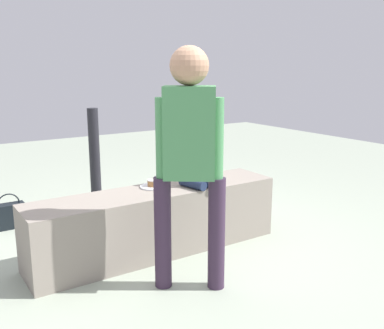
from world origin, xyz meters
TOP-DOWN VIEW (x-y plane):
  - ground_plane at (0.00, 0.00)m, footprint 12.00×12.00m
  - concrete_ledge at (0.00, 0.00)m, footprint 2.05×0.45m
  - child_seated at (0.34, -0.03)m, footprint 0.28×0.33m
  - adult_standing at (-0.10, -0.63)m, footprint 0.40×0.35m
  - cake_plate at (0.02, 0.08)m, footprint 0.22×0.22m
  - gift_bag at (0.84, 0.48)m, footprint 0.18×0.08m
  - railing_post at (0.02, 1.36)m, footprint 0.36×0.36m
  - water_bottle_near_gift at (-0.64, 0.97)m, footprint 0.07×0.07m
  - water_bottle_far_side at (-0.40, 0.78)m, footprint 0.07×0.07m
  - party_cup_red at (0.60, 0.69)m, footprint 0.07×0.07m
  - cake_box_white at (0.30, 0.91)m, footprint 0.34×0.30m
  - handbag_black_leather at (-0.88, 1.20)m, footprint 0.27×0.12m

SIDE VIEW (x-z plane):
  - ground_plane at x=0.00m, z-range 0.00..0.00m
  - party_cup_red at x=0.60m, z-range 0.00..0.10m
  - cake_box_white at x=0.30m, z-range 0.00..0.12m
  - water_bottle_far_side at x=-0.40m, z-range -0.01..0.18m
  - water_bottle_near_gift at x=-0.64m, z-range -0.01..0.21m
  - handbag_black_leather at x=-0.88m, z-range -0.04..0.29m
  - gift_bag at x=0.84m, z-range -0.02..0.29m
  - concrete_ledge at x=0.00m, z-range 0.00..0.51m
  - railing_post at x=0.02m, z-range -0.14..0.91m
  - cake_plate at x=0.02m, z-range 0.50..0.57m
  - child_seated at x=0.34m, z-range 0.48..0.97m
  - adult_standing at x=-0.10m, z-range 0.16..1.75m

